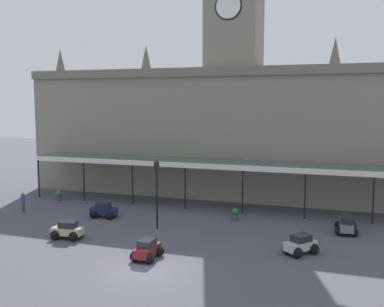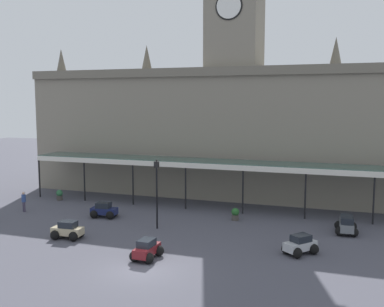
{
  "view_description": "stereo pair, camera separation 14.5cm",
  "coord_description": "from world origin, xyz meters",
  "px_view_note": "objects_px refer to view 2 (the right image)",
  "views": [
    {
      "loc": [
        10.0,
        -21.37,
        9.15
      ],
      "look_at": [
        0.0,
        8.3,
        5.47
      ],
      "focal_mm": 41.9,
      "sensor_mm": 36.0,
      "label": 1
    },
    {
      "loc": [
        10.14,
        -21.33,
        9.15
      ],
      "look_at": [
        0.0,
        8.3,
        5.47
      ],
      "focal_mm": 41.9,
      "sensor_mm": 36.0,
      "label": 2
    }
  ],
  "objects_px": {
    "car_beige_sedan": "(68,231)",
    "planter_by_canopy": "(60,195)",
    "car_navy_sedan": "(104,211)",
    "car_silver_sedan": "(300,246)",
    "car_maroon_sedan": "(147,250)",
    "car_grey_estate": "(346,225)",
    "planter_forecourt_centre": "(235,214)",
    "victorian_lamppost": "(157,186)",
    "pedestrian_beside_cars": "(24,201)"
  },
  "relations": [
    {
      "from": "car_silver_sedan",
      "to": "victorian_lamppost",
      "type": "height_order",
      "value": "victorian_lamppost"
    },
    {
      "from": "car_silver_sedan",
      "to": "car_maroon_sedan",
      "type": "bearing_deg",
      "value": -155.97
    },
    {
      "from": "car_navy_sedan",
      "to": "car_silver_sedan",
      "type": "xyz_separation_m",
      "value": [
        15.5,
        -3.74,
        0.0
      ]
    },
    {
      "from": "car_maroon_sedan",
      "to": "car_beige_sedan",
      "type": "distance_m",
      "value": 6.9
    },
    {
      "from": "car_grey_estate",
      "to": "car_silver_sedan",
      "type": "relative_size",
      "value": 1.02
    },
    {
      "from": "car_grey_estate",
      "to": "planter_by_canopy",
      "type": "distance_m",
      "value": 25.33
    },
    {
      "from": "planter_by_canopy",
      "to": "car_grey_estate",
      "type": "bearing_deg",
      "value": -5.7
    },
    {
      "from": "car_silver_sedan",
      "to": "victorian_lamppost",
      "type": "relative_size",
      "value": 0.45
    },
    {
      "from": "victorian_lamppost",
      "to": "car_navy_sedan",
      "type": "bearing_deg",
      "value": 163.67
    },
    {
      "from": "planter_forecourt_centre",
      "to": "car_silver_sedan",
      "type": "bearing_deg",
      "value": -48.7
    },
    {
      "from": "car_navy_sedan",
      "to": "car_silver_sedan",
      "type": "relative_size",
      "value": 0.95
    },
    {
      "from": "car_silver_sedan",
      "to": "victorian_lamppost",
      "type": "bearing_deg",
      "value": 167.86
    },
    {
      "from": "car_grey_estate",
      "to": "pedestrian_beside_cars",
      "type": "relative_size",
      "value": 1.37
    },
    {
      "from": "planter_forecourt_centre",
      "to": "planter_by_canopy",
      "type": "xyz_separation_m",
      "value": [
        -17.1,
        1.65,
        0.0
      ]
    },
    {
      "from": "car_silver_sedan",
      "to": "pedestrian_beside_cars",
      "type": "xyz_separation_m",
      "value": [
        -22.75,
        3.21,
        0.41
      ]
    },
    {
      "from": "car_maroon_sedan",
      "to": "victorian_lamppost",
      "type": "height_order",
      "value": "victorian_lamppost"
    },
    {
      "from": "car_navy_sedan",
      "to": "car_beige_sedan",
      "type": "xyz_separation_m",
      "value": [
        0.48,
        -5.63,
        0.0
      ]
    },
    {
      "from": "car_maroon_sedan",
      "to": "pedestrian_beside_cars",
      "type": "height_order",
      "value": "pedestrian_beside_cars"
    },
    {
      "from": "car_maroon_sedan",
      "to": "planter_by_canopy",
      "type": "relative_size",
      "value": 2.17
    },
    {
      "from": "car_maroon_sedan",
      "to": "car_navy_sedan",
      "type": "xyz_separation_m",
      "value": [
        -7.13,
        7.47,
        0.0
      ]
    },
    {
      "from": "car_maroon_sedan",
      "to": "car_grey_estate",
      "type": "relative_size",
      "value": 0.91
    },
    {
      "from": "car_maroon_sedan",
      "to": "planter_forecourt_centre",
      "type": "distance_m",
      "value": 10.38
    },
    {
      "from": "car_grey_estate",
      "to": "planter_by_canopy",
      "type": "bearing_deg",
      "value": 174.3
    },
    {
      "from": "car_maroon_sedan",
      "to": "car_silver_sedan",
      "type": "height_order",
      "value": "same"
    },
    {
      "from": "car_beige_sedan",
      "to": "planter_by_canopy",
      "type": "height_order",
      "value": "car_beige_sedan"
    },
    {
      "from": "car_navy_sedan",
      "to": "planter_by_canopy",
      "type": "relative_size",
      "value": 2.22
    },
    {
      "from": "car_maroon_sedan",
      "to": "car_silver_sedan",
      "type": "xyz_separation_m",
      "value": [
        8.38,
        3.73,
        0.0
      ]
    },
    {
      "from": "car_navy_sedan",
      "to": "planter_forecourt_centre",
      "type": "relative_size",
      "value": 2.22
    },
    {
      "from": "car_maroon_sedan",
      "to": "car_silver_sedan",
      "type": "bearing_deg",
      "value": 24.03
    },
    {
      "from": "car_silver_sedan",
      "to": "planter_forecourt_centre",
      "type": "relative_size",
      "value": 2.33
    },
    {
      "from": "car_beige_sedan",
      "to": "planter_forecourt_centre",
      "type": "height_order",
      "value": "car_beige_sedan"
    },
    {
      "from": "car_maroon_sedan",
      "to": "car_beige_sedan",
      "type": "xyz_separation_m",
      "value": [
        -6.65,
        1.85,
        0.0
      ]
    },
    {
      "from": "victorian_lamppost",
      "to": "planter_forecourt_centre",
      "type": "bearing_deg",
      "value": 39.88
    },
    {
      "from": "car_grey_estate",
      "to": "planter_forecourt_centre",
      "type": "height_order",
      "value": "car_grey_estate"
    },
    {
      "from": "victorian_lamppost",
      "to": "planter_by_canopy",
      "type": "distance_m",
      "value": 13.79
    },
    {
      "from": "pedestrian_beside_cars",
      "to": "car_silver_sedan",
      "type": "bearing_deg",
      "value": -8.04
    },
    {
      "from": "car_grey_estate",
      "to": "pedestrian_beside_cars",
      "type": "height_order",
      "value": "pedestrian_beside_cars"
    },
    {
      "from": "car_grey_estate",
      "to": "planter_by_canopy",
      "type": "relative_size",
      "value": 2.39
    },
    {
      "from": "car_beige_sedan",
      "to": "victorian_lamppost",
      "type": "bearing_deg",
      "value": 40.94
    },
    {
      "from": "car_maroon_sedan",
      "to": "car_silver_sedan",
      "type": "relative_size",
      "value": 0.93
    },
    {
      "from": "car_maroon_sedan",
      "to": "victorian_lamppost",
      "type": "bearing_deg",
      "value": 107.87
    },
    {
      "from": "pedestrian_beside_cars",
      "to": "victorian_lamppost",
      "type": "relative_size",
      "value": 0.33
    },
    {
      "from": "victorian_lamppost",
      "to": "planter_by_canopy",
      "type": "xyz_separation_m",
      "value": [
        -12.29,
        5.68,
        -2.63
      ]
    },
    {
      "from": "car_silver_sedan",
      "to": "pedestrian_beside_cars",
      "type": "height_order",
      "value": "pedestrian_beside_cars"
    },
    {
      "from": "car_grey_estate",
      "to": "car_silver_sedan",
      "type": "distance_m",
      "value": 5.98
    },
    {
      "from": "car_navy_sedan",
      "to": "victorian_lamppost",
      "type": "height_order",
      "value": "victorian_lamppost"
    },
    {
      "from": "pedestrian_beside_cars",
      "to": "planter_by_canopy",
      "type": "bearing_deg",
      "value": 87.95
    },
    {
      "from": "car_maroon_sedan",
      "to": "planter_forecourt_centre",
      "type": "height_order",
      "value": "car_maroon_sedan"
    },
    {
      "from": "car_beige_sedan",
      "to": "planter_by_canopy",
      "type": "distance_m",
      "value": 12.36
    },
    {
      "from": "pedestrian_beside_cars",
      "to": "planter_by_canopy",
      "type": "height_order",
      "value": "pedestrian_beside_cars"
    }
  ]
}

